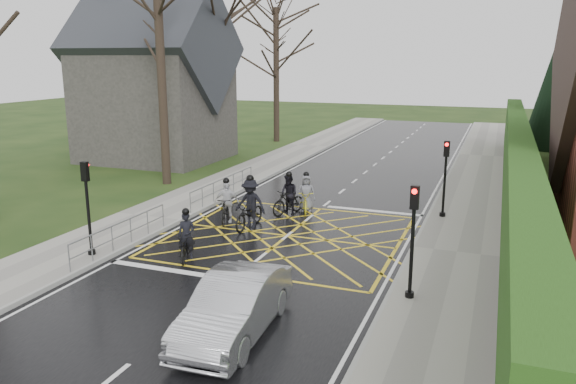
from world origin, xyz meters
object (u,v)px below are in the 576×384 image
Objects in this scene: cyclist_front at (226,206)px; car at (234,306)px; cyclist_back at (288,198)px; cyclist_rear at (186,243)px; cyclist_lead at (306,198)px; cyclist_mid at (250,209)px.

cyclist_front is 0.43× the size of car.
cyclist_front is at bearing 114.73° from car.
cyclist_front is (-1.87, -2.02, -0.02)m from cyclist_back.
cyclist_front is at bearing 74.84° from cyclist_rear.
cyclist_lead reaches higher than car.
cyclist_back is at bearing -151.12° from cyclist_lead.
cyclist_back is at bearing 100.47° from car.
cyclist_lead is at bearing 69.70° from cyclist_mid.
cyclist_mid is 1.16× the size of cyclist_lead.
cyclist_rear is at bearing -125.68° from cyclist_lead.
car is (3.75, -4.06, 0.17)m from cyclist_rear.
cyclist_lead is (1.23, 2.97, -0.16)m from cyclist_mid.
cyclist_rear is at bearing -98.65° from cyclist_front.
cyclist_rear is 4.23m from cyclist_front.
cyclist_mid reaches higher than car.
cyclist_back is 1.00× the size of cyclist_front.
cyclist_front is 3.58m from cyclist_lead.
cyclist_lead is (0.53, 0.64, -0.09)m from cyclist_back.
cyclist_mid reaches higher than cyclist_back.
cyclist_mid reaches higher than cyclist_rear.
cyclist_rear reaches higher than car.
cyclist_rear is 7.05m from cyclist_lead.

